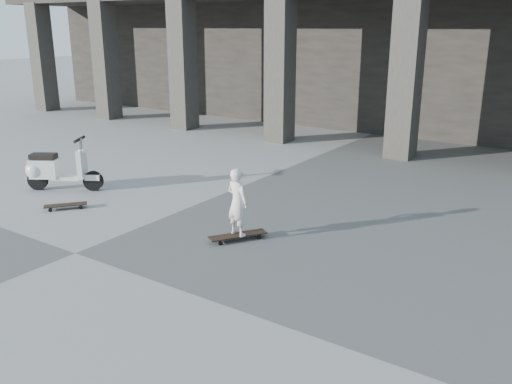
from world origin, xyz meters
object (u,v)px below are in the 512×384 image
Objects in this scene: longboard at (238,236)px; scooter at (51,169)px; skateboard_spare at (66,205)px; child at (237,202)px.

longboard is 0.64× the size of scooter.
scooter reaches higher than longboard.
skateboard_spare is 3.53m from child.
child is (3.44, 0.56, 0.55)m from skateboard_spare.
skateboard_spare is (-3.44, -0.56, -0.00)m from longboard.
skateboard_spare is 1.41m from scooter.
child is (-0.00, -0.00, 0.55)m from longboard.
scooter is at bearing 121.74° from longboard.
child is at bearing -32.25° from scooter.
child is at bearing 167.58° from longboard.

